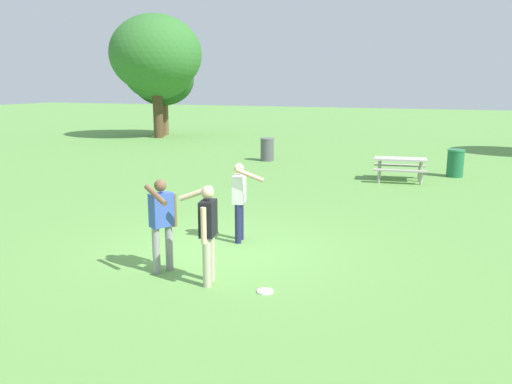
{
  "coord_description": "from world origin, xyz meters",
  "views": [
    {
      "loc": [
        4.29,
        -8.8,
        3.24
      ],
      "look_at": [
        0.35,
        1.04,
        1.0
      ],
      "focal_mm": 36.47,
      "sensor_mm": 36.0,
      "label": 1
    }
  ],
  "objects": [
    {
      "name": "ground_plane",
      "position": [
        0.0,
        0.0,
        0.0
      ],
      "size": [
        120.0,
        120.0,
        0.0
      ],
      "primitive_type": "plane",
      "color": "#609947"
    },
    {
      "name": "person_thrower",
      "position": [
        0.13,
        0.71,
        0.96
      ],
      "size": [
        0.76,
        0.6,
        1.64
      ],
      "color": "#1E234C",
      "rests_on": "ground"
    },
    {
      "name": "person_catcher",
      "position": [
        0.58,
        -1.62,
        0.96
      ],
      "size": [
        0.76,
        0.6,
        1.64
      ],
      "color": "#B7AD93",
      "rests_on": "ground"
    },
    {
      "name": "person_bystander",
      "position": [
        -0.4,
        -1.42,
        0.96
      ],
      "size": [
        0.59,
        0.8,
        1.64
      ],
      "color": "gray",
      "rests_on": "ground"
    },
    {
      "name": "frisbee",
      "position": [
        1.57,
        -1.61,
        0.01
      ],
      "size": [
        0.26,
        0.26,
        0.03
      ],
      "primitive_type": "cylinder",
      "color": "white",
      "rests_on": "ground"
    },
    {
      "name": "picnic_table_near",
      "position": [
        2.39,
        8.94,
        0.56
      ],
      "size": [
        1.87,
        1.63,
        0.77
      ],
      "color": "#B2ADA3",
      "rests_on": "ground"
    },
    {
      "name": "trash_can_beside_table",
      "position": [
        4.09,
        10.46,
        0.48
      ],
      "size": [
        0.59,
        0.59,
        0.96
      ],
      "color": "#1E663D",
      "rests_on": "ground"
    },
    {
      "name": "trash_can_further_along",
      "position": [
        -3.36,
        11.58,
        0.48
      ],
      "size": [
        0.59,
        0.59,
        0.96
      ],
      "color": "#515156",
      "rests_on": "ground"
    },
    {
      "name": "tree_tall_left",
      "position": [
        -13.24,
        19.54,
        3.41
      ],
      "size": [
        3.81,
        3.81,
        5.06
      ],
      "color": "brown",
      "rests_on": "ground"
    },
    {
      "name": "tree_broad_center",
      "position": [
        -13.11,
        18.82,
        3.93
      ],
      "size": [
        4.25,
        4.25,
        5.77
      ],
      "color": "#4C3823",
      "rests_on": "ground"
    },
    {
      "name": "tree_far_right",
      "position": [
        -12.69,
        17.96,
        4.83
      ],
      "size": [
        5.34,
        5.34,
        7.13
      ],
      "color": "#4C3823",
      "rests_on": "ground"
    }
  ]
}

